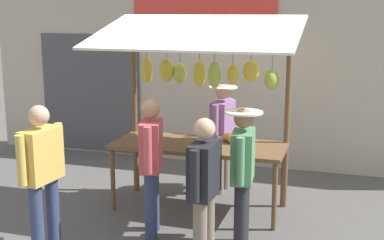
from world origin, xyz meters
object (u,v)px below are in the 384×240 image
Objects in this scene: shopper_in_striped_shirt at (42,169)px; vendor_with_sunhat at (223,130)px; shopper_with_ponytail at (151,158)px; market_stall at (201,89)px; shopper_in_grey_tee at (243,168)px; shopper_with_shopping_bag at (204,184)px.

vendor_with_sunhat is at bearing -23.12° from shopper_in_striped_shirt.
shopper_with_ponytail is 1.19m from shopper_in_striped_shirt.
market_stall is 1.61× the size of shopper_in_grey_tee.
shopper_in_striped_shirt is (1.35, 2.41, 0.02)m from vendor_with_sunhat.
market_stall is 0.96m from vendor_with_sunhat.
market_stall is 1.56× the size of shopper_in_striped_shirt.
shopper_in_striped_shirt is at bearing 96.57° from shopper_with_shopping_bag.
market_stall reaches higher than shopper_with_ponytail.
shopper_with_ponytail is at bearing 73.50° from market_stall.
market_stall is 1.57× the size of shopper_with_ponytail.
shopper_with_ponytail reaches higher than shopper_in_grey_tee.
shopper_in_striped_shirt is at bearing 54.42° from market_stall.
shopper_with_ponytail reaches higher than shopper_with_shopping_bag.
shopper_in_grey_tee is (-0.76, 1.02, -0.66)m from market_stall.
shopper_in_grey_tee is (-1.05, 0.02, -0.01)m from shopper_with_ponytail.
vendor_with_sunhat is 1.82m from shopper_in_grey_tee.
vendor_with_sunhat is at bearing 14.63° from shopper_in_grey_tee.
market_stall reaches higher than vendor_with_sunhat.
shopper_in_grey_tee is at bearing -23.39° from shopper_with_shopping_bag.
shopper_with_shopping_bag is (-0.38, 2.26, -0.02)m from vendor_with_sunhat.
market_stall is at bearing -29.39° from shopper_in_striped_shirt.
market_stall is 2.22m from shopper_in_striped_shirt.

